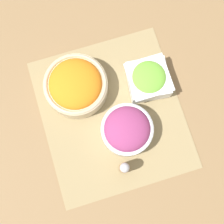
# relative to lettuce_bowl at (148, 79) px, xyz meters

# --- Properties ---
(ground_plane) EXTENTS (3.00, 3.00, 0.00)m
(ground_plane) POSITION_rel_lettuce_bowl_xyz_m (-0.07, 0.14, -0.04)
(ground_plane) COLOR olive
(placemat) EXTENTS (0.49, 0.44, 0.00)m
(placemat) POSITION_rel_lettuce_bowl_xyz_m (-0.07, 0.14, -0.04)
(placemat) COLOR #937F56
(placemat) RESTS_ON ground_plane
(lettuce_bowl) EXTENTS (0.14, 0.14, 0.08)m
(lettuce_bowl) POSITION_rel_lettuce_bowl_xyz_m (0.00, 0.00, 0.00)
(lettuce_bowl) COLOR white
(lettuce_bowl) RESTS_ON placemat
(onion_bowl) EXTENTS (0.16, 0.16, 0.10)m
(onion_bowl) POSITION_rel_lettuce_bowl_xyz_m (-0.14, 0.11, 0.01)
(onion_bowl) COLOR silver
(onion_bowl) RESTS_ON placemat
(carrot_bowl) EXTENTS (0.20, 0.20, 0.10)m
(carrot_bowl) POSITION_rel_lettuce_bowl_xyz_m (0.04, 0.22, 0.01)
(carrot_bowl) COLOR #C6B28E
(carrot_bowl) RESTS_ON placemat
(pepper_shaker) EXTENTS (0.03, 0.03, 0.10)m
(pepper_shaker) POSITION_rel_lettuce_bowl_xyz_m (-0.24, 0.16, 0.01)
(pepper_shaker) COLOR olive
(pepper_shaker) RESTS_ON placemat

